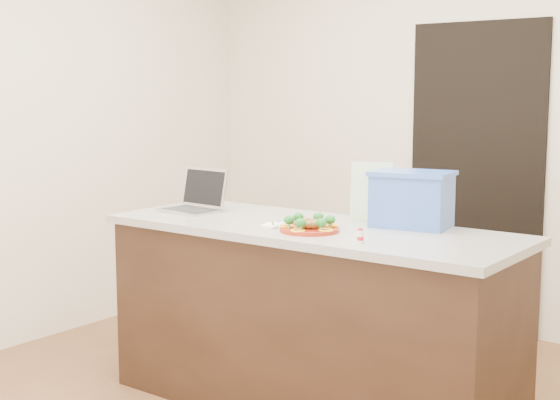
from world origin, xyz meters
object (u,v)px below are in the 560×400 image
Objects in this scene: napkin at (279,225)px; chair at (396,277)px; yogurt_bottle at (360,237)px; laptop at (197,199)px; island at (310,317)px; blue_box at (412,199)px; plate at (310,229)px.

napkin is 0.14× the size of chair.
yogurt_bottle is 0.18× the size of laptop.
island is 0.48m from napkin.
island is at bearing -157.55° from blue_box.
laptop is (-1.17, 0.25, 0.04)m from yogurt_bottle.
blue_box is (0.32, 0.39, 0.12)m from plate.
plate is at bearing -106.97° from chair.
plate is 0.68× the size of blue_box.
plate is 0.22m from napkin.
chair is at bearing 108.94° from yogurt_bottle.
laptop is 0.34× the size of chair.
plate is (0.09, -0.14, 0.47)m from island.
island is 0.50m from plate.
napkin is 2.15× the size of yogurt_bottle.
blue_box reaches higher than napkin.
napkin is (-0.21, 0.05, -0.01)m from plate.
napkin is at bearing 167.15° from plate.
plate is 4.47× the size of yogurt_bottle.
island is 0.91m from laptop.
napkin is at bearing -156.00° from blue_box.
island is 0.68m from chair.
napkin is at bearing -142.12° from island.
blue_box reaches higher than chair.
laptop is (-0.75, 0.01, 0.52)m from island.
yogurt_bottle is at bearing -97.49° from blue_box.
yogurt_bottle reaches higher than chair.
blue_box reaches higher than plate.
blue_box is (0.41, 0.25, 0.59)m from island.
laptop is 1.16m from chair.
island is 5.10× the size of blue_box.
plate is at bearing -56.40° from island.
yogurt_bottle is at bearing -16.17° from plate.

